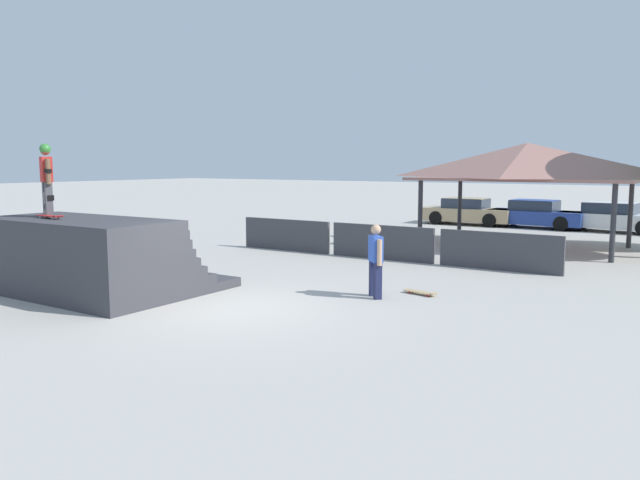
{
  "coord_description": "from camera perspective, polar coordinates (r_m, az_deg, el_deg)",
  "views": [
    {
      "loc": [
        8.31,
        -9.41,
        2.94
      ],
      "look_at": [
        -0.48,
        4.1,
        0.94
      ],
      "focal_mm": 35.0,
      "sensor_mm": 36.0,
      "label": 1
    }
  ],
  "objects": [
    {
      "name": "bystander_walking",
      "position": [
        13.66,
        5.11,
        -1.57
      ],
      "size": [
        0.53,
        0.53,
        1.61
      ],
      "rotation": [
        0.0,
        0.0,
        2.36
      ],
      "color": "#1E2347",
      "rests_on": "ground"
    },
    {
      "name": "parked_car_blue",
      "position": [
        30.04,
        19.14,
        2.2
      ],
      "size": [
        4.35,
        1.92,
        1.27
      ],
      "rotation": [
        0.0,
        0.0,
        -0.06
      ],
      "color": "navy",
      "rests_on": "ground"
    },
    {
      "name": "parked_car_white",
      "position": [
        29.52,
        25.17,
        1.84
      ],
      "size": [
        4.6,
        2.03,
        1.27
      ],
      "rotation": [
        0.0,
        0.0,
        -0.09
      ],
      "color": "silver",
      "rests_on": "ground"
    },
    {
      "name": "barrier_fence",
      "position": [
        19.19,
        5.68,
        -0.21
      ],
      "size": [
        10.68,
        0.12,
        1.05
      ],
      "color": "#3D3D42",
      "rests_on": "ground"
    },
    {
      "name": "parked_car_tan",
      "position": [
        30.82,
        13.33,
        2.52
      ],
      "size": [
        4.3,
        1.85,
        1.27
      ],
      "rotation": [
        0.0,
        0.0,
        0.02
      ],
      "color": "tan",
      "rests_on": "ground"
    },
    {
      "name": "skateboard_on_deck",
      "position": [
        15.01,
        -23.45,
        2.02
      ],
      "size": [
        0.83,
        0.27,
        0.09
      ],
      "rotation": [
        0.0,
        0.0,
        -0.09
      ],
      "color": "silver",
      "rests_on": "quarter_pipe_ramp"
    },
    {
      "name": "skater_on_deck",
      "position": [
        15.43,
        -23.73,
        5.46
      ],
      "size": [
        0.7,
        0.44,
        1.66
      ],
      "rotation": [
        0.0,
        0.0,
        -0.44
      ],
      "color": "#4C4C51",
      "rests_on": "quarter_pipe_ramp"
    },
    {
      "name": "ground_plane",
      "position": [
        12.9,
        -8.22,
        -6.19
      ],
      "size": [
        160.0,
        160.0,
        0.0
      ],
      "primitive_type": "plane",
      "color": "#ADA8A0"
    },
    {
      "name": "pavilion_shelter",
      "position": [
        22.74,
        18.4,
        6.78
      ],
      "size": [
        7.25,
        4.53,
        3.63
      ],
      "color": "#2D2D33",
      "rests_on": "ground"
    },
    {
      "name": "skateboard_on_ground",
      "position": [
        14.2,
        9.23,
        -4.74
      ],
      "size": [
        0.83,
        0.36,
        0.09
      ],
      "rotation": [
        0.0,
        0.0,
        6.08
      ],
      "color": "red",
      "rests_on": "ground"
    },
    {
      "name": "quarter_pipe_ramp",
      "position": [
        15.0,
        -20.12,
        -1.7
      ],
      "size": [
        4.58,
        3.81,
        1.72
      ],
      "color": "#38383D",
      "rests_on": "ground"
    }
  ]
}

